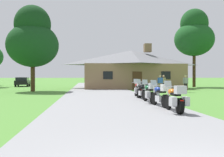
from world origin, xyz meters
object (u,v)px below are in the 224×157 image
object	(u,v)px
bystander_blue_shirt_beside_signpost	(160,82)
motorcycle_black_fourth_in_row	(142,91)
motorcycle_orange_nearest_to_camera	(176,99)
motorcycle_blue_second_in_row	(161,95)
bystander_gray_shirt_by_tree	(186,82)
tree_left_near	(33,39)
parked_black_suv_far_left	(23,81)
motorcycle_green_third_in_row	(150,93)
motorcycle_red_farthest_in_row	(139,89)
tree_right_of_lodge	(194,35)
bystander_tan_shirt_near_lodge	(163,82)

from	to	relation	value
bystander_blue_shirt_beside_signpost	motorcycle_black_fourth_in_row	bearing A→B (deg)	-108.58
motorcycle_orange_nearest_to_camera	motorcycle_black_fourth_in_row	world-z (taller)	same
motorcycle_blue_second_in_row	bystander_gray_shirt_by_tree	size ratio (longest dim) A/B	1.24
tree_left_near	parked_black_suv_far_left	bearing A→B (deg)	106.95
motorcycle_green_third_in_row	tree_left_near	distance (m)	16.73
bystander_gray_shirt_by_tree	motorcycle_black_fourth_in_row	bearing A→B (deg)	47.12
motorcycle_black_fourth_in_row	bystander_blue_shirt_beside_signpost	distance (m)	10.09
motorcycle_green_third_in_row	tree_left_near	bearing A→B (deg)	120.96
motorcycle_green_third_in_row	bystander_gray_shirt_by_tree	bearing A→B (deg)	56.42
tree_left_near	bystander_blue_shirt_beside_signpost	bearing A→B (deg)	-6.65
bystander_blue_shirt_beside_signpost	parked_black_suv_far_left	bearing A→B (deg)	142.07
motorcycle_green_third_in_row	motorcycle_red_farthest_in_row	xyz separation A→B (m)	(0.15, 4.07, 0.00)
motorcycle_blue_second_in_row	tree_left_near	distance (m)	18.37
motorcycle_green_third_in_row	tree_left_near	world-z (taller)	tree_left_near
bystander_gray_shirt_by_tree	tree_right_of_lodge	bearing A→B (deg)	-121.95
motorcycle_green_third_in_row	bystander_tan_shirt_near_lodge	bearing A→B (deg)	66.87
bystander_tan_shirt_near_lodge	tree_right_of_lodge	distance (m)	14.23
bystander_gray_shirt_by_tree	motorcycle_orange_nearest_to_camera	bearing A→B (deg)	61.68
bystander_tan_shirt_near_lodge	tree_right_of_lodge	size ratio (longest dim) A/B	0.15
motorcycle_orange_nearest_to_camera	bystander_gray_shirt_by_tree	xyz separation A→B (m)	(5.98, 14.54, 0.34)
motorcycle_green_third_in_row	tree_right_of_lodge	bearing A→B (deg)	58.61
motorcycle_red_farthest_in_row	tree_right_of_lodge	distance (m)	22.80
bystander_tan_shirt_near_lodge	motorcycle_orange_nearest_to_camera	bearing A→B (deg)	-44.30
motorcycle_blue_second_in_row	motorcycle_green_third_in_row	distance (m)	1.99
motorcycle_black_fourth_in_row	bystander_gray_shirt_by_tree	xyz separation A→B (m)	(6.02, 8.01, 0.33)
bystander_tan_shirt_near_lodge	tree_left_near	distance (m)	14.18
motorcycle_blue_second_in_row	motorcycle_black_fourth_in_row	bearing A→B (deg)	83.39
tree_left_near	parked_black_suv_far_left	size ratio (longest dim) A/B	1.85
bystander_tan_shirt_near_lodge	tree_left_near	world-z (taller)	tree_left_near
tree_left_near	parked_black_suv_far_left	xyz separation A→B (m)	(-4.23, 13.89, -4.59)
bystander_gray_shirt_by_tree	parked_black_suv_far_left	size ratio (longest dim) A/B	0.35
motorcycle_green_third_in_row	parked_black_suv_far_left	bearing A→B (deg)	112.69
motorcycle_red_farthest_in_row	bystander_tan_shirt_near_lodge	world-z (taller)	bystander_tan_shirt_near_lodge
motorcycle_blue_second_in_row	bystander_blue_shirt_beside_signpost	size ratio (longest dim) A/B	1.24
motorcycle_orange_nearest_to_camera	motorcycle_red_farthest_in_row	distance (m)	8.17
motorcycle_green_third_in_row	bystander_gray_shirt_by_tree	distance (m)	12.07
tree_right_of_lodge	bystander_tan_shirt_near_lodge	bearing A→B (deg)	-126.49
bystander_gray_shirt_by_tree	motorcycle_red_farthest_in_row	bearing A→B (deg)	41.14
tree_left_near	parked_black_suv_far_left	distance (m)	15.22
tree_right_of_lodge	motorcycle_black_fourth_in_row	bearing A→B (deg)	-120.71
motorcycle_red_farthest_in_row	parked_black_suv_far_left	distance (m)	26.69
parked_black_suv_far_left	bystander_tan_shirt_near_lodge	bearing A→B (deg)	-46.20
bystander_blue_shirt_beside_signpost	bystander_tan_shirt_near_lodge	bearing A→B (deg)	49.06
motorcycle_orange_nearest_to_camera	motorcycle_black_fourth_in_row	distance (m)	6.53
motorcycle_red_farthest_in_row	motorcycle_black_fourth_in_row	bearing A→B (deg)	-94.33
motorcycle_blue_second_in_row	motorcycle_black_fourth_in_row	distance (m)	4.41
motorcycle_green_third_in_row	bystander_gray_shirt_by_tree	world-z (taller)	bystander_gray_shirt_by_tree
bystander_gray_shirt_by_tree	motorcycle_green_third_in_row	bearing A→B (deg)	53.87
tree_right_of_lodge	parked_black_suv_far_left	world-z (taller)	tree_right_of_lodge
motorcycle_red_farthest_in_row	bystander_gray_shirt_by_tree	size ratio (longest dim) A/B	1.24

